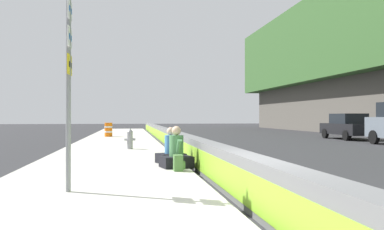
{
  "coord_description": "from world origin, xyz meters",
  "views": [
    {
      "loc": [
        -6.11,
        2.02,
        1.5
      ],
      "look_at": [
        10.97,
        -0.69,
        1.58
      ],
      "focal_mm": 37.18,
      "sensor_mm": 36.0,
      "label": 1
    }
  ],
  "objects_px": {
    "seated_person_middle": "(171,152)",
    "parked_car_fourth": "(348,126)",
    "seated_person_foreground": "(176,154)",
    "fire_hydrant": "(130,138)",
    "backpack": "(179,163)",
    "construction_barrel": "(108,130)",
    "route_sign_post": "(69,76)"
  },
  "relations": [
    {
      "from": "seated_person_middle",
      "to": "parked_car_fourth",
      "type": "relative_size",
      "value": 0.23
    },
    {
      "from": "seated_person_foreground",
      "to": "fire_hydrant",
      "type": "bearing_deg",
      "value": 10.84
    },
    {
      "from": "fire_hydrant",
      "to": "backpack",
      "type": "relative_size",
      "value": 2.2
    },
    {
      "from": "seated_person_foreground",
      "to": "backpack",
      "type": "height_order",
      "value": "seated_person_foreground"
    },
    {
      "from": "seated_person_middle",
      "to": "parked_car_fourth",
      "type": "bearing_deg",
      "value": -45.73
    },
    {
      "from": "seated_person_foreground",
      "to": "construction_barrel",
      "type": "xyz_separation_m",
      "value": [
        17.16,
        2.65,
        0.13
      ]
    },
    {
      "from": "fire_hydrant",
      "to": "backpack",
      "type": "distance_m",
      "value": 7.16
    },
    {
      "from": "seated_person_foreground",
      "to": "parked_car_fourth",
      "type": "distance_m",
      "value": 19.05
    },
    {
      "from": "seated_person_middle",
      "to": "construction_barrel",
      "type": "distance_m",
      "value": 16.34
    },
    {
      "from": "route_sign_post",
      "to": "parked_car_fourth",
      "type": "bearing_deg",
      "value": -42.28
    },
    {
      "from": "backpack",
      "to": "seated_person_middle",
      "type": "bearing_deg",
      "value": 0.59
    },
    {
      "from": "route_sign_post",
      "to": "fire_hydrant",
      "type": "height_order",
      "value": "route_sign_post"
    },
    {
      "from": "route_sign_post",
      "to": "fire_hydrant",
      "type": "bearing_deg",
      "value": -6.68
    },
    {
      "from": "seated_person_middle",
      "to": "backpack",
      "type": "bearing_deg",
      "value": -179.41
    },
    {
      "from": "seated_person_foreground",
      "to": "construction_barrel",
      "type": "relative_size",
      "value": 1.17
    },
    {
      "from": "backpack",
      "to": "fire_hydrant",
      "type": "bearing_deg",
      "value": 9.61
    },
    {
      "from": "route_sign_post",
      "to": "backpack",
      "type": "relative_size",
      "value": 9.0
    },
    {
      "from": "seated_person_middle",
      "to": "backpack",
      "type": "height_order",
      "value": "seated_person_middle"
    },
    {
      "from": "seated_person_foreground",
      "to": "construction_barrel",
      "type": "distance_m",
      "value": 17.37
    },
    {
      "from": "fire_hydrant",
      "to": "backpack",
      "type": "xyz_separation_m",
      "value": [
        -7.06,
        -1.2,
        -0.25
      ]
    },
    {
      "from": "construction_barrel",
      "to": "parked_car_fourth",
      "type": "xyz_separation_m",
      "value": [
        -3.33,
        -15.75,
        0.24
      ]
    },
    {
      "from": "seated_person_foreground",
      "to": "backpack",
      "type": "bearing_deg",
      "value": 177.84
    },
    {
      "from": "backpack",
      "to": "parked_car_fourth",
      "type": "height_order",
      "value": "parked_car_fourth"
    },
    {
      "from": "route_sign_post",
      "to": "seated_person_middle",
      "type": "relative_size",
      "value": 3.43
    },
    {
      "from": "construction_barrel",
      "to": "parked_car_fourth",
      "type": "distance_m",
      "value": 16.1
    },
    {
      "from": "seated_person_foreground",
      "to": "route_sign_post",
      "type": "bearing_deg",
      "value": 143.27
    },
    {
      "from": "fire_hydrant",
      "to": "seated_person_foreground",
      "type": "xyz_separation_m",
      "value": [
        -6.38,
        -1.22,
        -0.1
      ]
    },
    {
      "from": "backpack",
      "to": "parked_car_fourth",
      "type": "bearing_deg",
      "value": -42.1
    },
    {
      "from": "route_sign_post",
      "to": "parked_car_fourth",
      "type": "distance_m",
      "value": 22.97
    },
    {
      "from": "fire_hydrant",
      "to": "route_sign_post",
      "type": "bearing_deg",
      "value": 173.32
    },
    {
      "from": "fire_hydrant",
      "to": "construction_barrel",
      "type": "bearing_deg",
      "value": 7.57
    },
    {
      "from": "construction_barrel",
      "to": "parked_car_fourth",
      "type": "relative_size",
      "value": 0.21
    }
  ]
}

